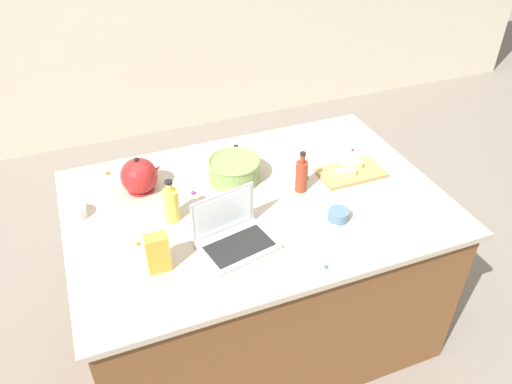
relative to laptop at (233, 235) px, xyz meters
The scene contains 22 objects.
ground_plane 1.00m from the laptop, 50.83° to the left, with size 12.00×12.00×0.00m, color slate.
island_counter 0.59m from the laptop, 50.83° to the left, with size 1.78×1.22×0.90m.
laptop is the anchor object (origin of this frame).
mixing_bowl_large 0.48m from the laptop, 70.04° to the left, with size 0.26×0.26×0.12m.
bottle_oil 0.33m from the laptop, 128.49° to the left, with size 0.07×0.07×0.21m.
bottle_soy 0.50m from the laptop, 29.14° to the left, with size 0.06×0.06×0.22m.
kettle 0.61m from the laptop, 118.91° to the left, with size 0.21×0.18×0.20m.
cutting_board 0.79m from the laptop, 20.64° to the left, with size 0.33×0.19×0.02m, color #AD7F4C.
butter_stick_left 0.73m from the laptop, 20.36° to the left, with size 0.11×0.04×0.04m, color #F4E58C.
butter_stick_right 0.81m from the laptop, 21.80° to the left, with size 0.11×0.04×0.04m, color #F4E58C.
ramekin_small 0.50m from the laptop, ahead, with size 0.10×0.10×0.05m, color slate.
ramekin_medium 0.75m from the laptop, 144.81° to the left, with size 0.10×0.10×0.05m, color white.
kitchen_timer 0.68m from the laptop, 69.48° to the left, with size 0.07×0.07×0.08m.
candy_bag 0.33m from the laptop, behind, with size 0.09×0.06×0.17m, color gold.
candy_0 0.41m from the laptop, 99.55° to the left, with size 0.02×0.02×0.02m, color #CC3399.
candy_1 0.60m from the laptop, 32.28° to the left, with size 0.02×0.02×0.02m, color green.
candy_2 0.23m from the laptop, 126.50° to the left, with size 0.01×0.01×0.01m, color red.
candy_3 0.99m from the laptop, 28.72° to the left, with size 0.01×0.01×0.01m, color red.
candy_4 0.85m from the laptop, 120.69° to the left, with size 0.02×0.02×0.02m, color orange.
candy_5 0.41m from the laptop, 43.19° to the right, with size 0.02×0.02×0.02m, color blue.
candy_6 0.41m from the laptop, 160.28° to the left, with size 0.01×0.01×0.01m, color orange.
candy_7 0.49m from the laptop, 113.56° to the left, with size 0.02×0.02×0.02m, color red.
Camera 1 is at (-0.69, -1.77, 2.34)m, focal length 34.89 mm.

